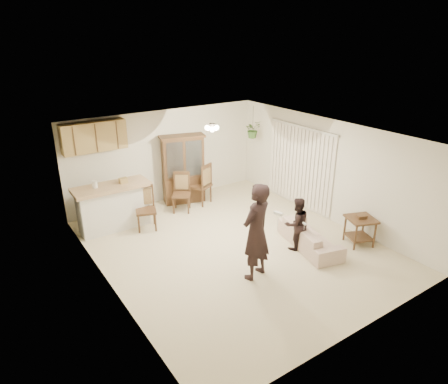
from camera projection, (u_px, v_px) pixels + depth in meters
floor at (235, 246)px, 8.76m from camera, size 6.50×6.50×0.00m
ceiling at (236, 135)px, 7.83m from camera, size 5.50×6.50×0.02m
wall_back at (166, 156)px, 10.79m from camera, size 5.50×0.02×2.50m
wall_front at (365, 264)px, 5.80m from camera, size 5.50×0.02×2.50m
wall_left at (106, 228)px, 6.87m from camera, size 0.02×6.50×2.50m
wall_right at (327, 170)px, 9.72m from camera, size 0.02×6.50×2.50m
breakfast_bar at (114, 209)px, 9.42m from camera, size 1.60×0.55×1.00m
bar_top at (111, 187)px, 9.22m from camera, size 1.75×0.70×0.08m
upper_cabinets at (94, 136)px, 9.35m from camera, size 1.50×0.34×0.70m
vertical_blinds at (299, 166)px, 10.45m from camera, size 0.06×2.30×2.10m
ceiling_fixture at (212, 127)px, 8.89m from camera, size 0.36×0.36×0.20m
hanging_plant at (253, 129)px, 11.11m from camera, size 0.43×0.37×0.48m
plant_cord at (253, 118)px, 10.98m from camera, size 0.01×0.01×0.65m
sofa at (310, 232)px, 8.63m from camera, size 1.16×1.99×0.73m
adult at (256, 234)px, 7.38m from camera, size 0.75×0.60×1.80m
child at (297, 220)px, 8.45m from camera, size 0.74×0.62×1.35m
china_hutch at (183, 170)px, 10.77m from camera, size 1.26×0.73×1.87m
side_table at (360, 230)px, 8.76m from camera, size 0.74×0.74×0.70m
chair_bar at (146, 217)px, 9.46m from camera, size 0.59×0.59×1.05m
chair_hutch_left at (182, 201)px, 10.39m from camera, size 0.63×0.63×1.03m
chair_hutch_right at (200, 192)px, 10.87m from camera, size 0.67×0.67×1.14m
controller_adult at (278, 213)px, 6.91m from camera, size 0.10×0.17×0.05m
controller_child at (304, 224)px, 8.20m from camera, size 0.05×0.11×0.03m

